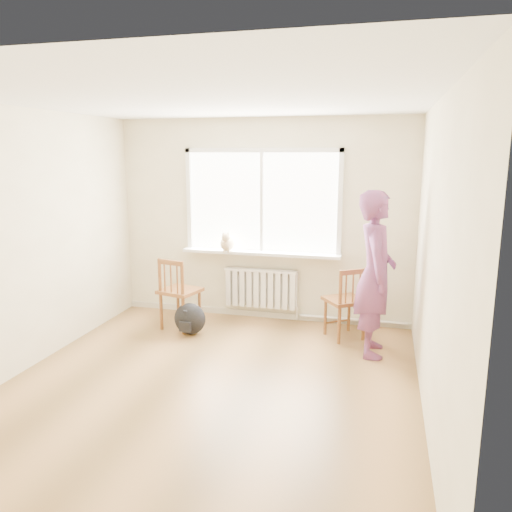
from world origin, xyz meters
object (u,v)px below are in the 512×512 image
Objects in this scene: chair_left at (178,293)px; person at (375,274)px; chair_right at (347,303)px; cat at (227,243)px; backpack at (190,319)px.

chair_left is 2.51m from person.
chair_left is 1.04× the size of chair_right.
person is at bearing -29.66° from cat.
chair_left is at bearing 146.23° from backpack.
backpack is at bearing 160.53° from chair_left.
person is at bearing 94.76° from chair_right.
chair_left is 0.38m from backpack.
person reaches higher than cat.
chair_right is 0.49× the size of person.
cat reaches higher than backpack.
chair_left is 0.51× the size of person.
chair_left is at bearing -30.46° from chair_right.
person is 2.35m from backpack.
cat is at bearing -117.91° from chair_left.
cat reaches higher than chair_left.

